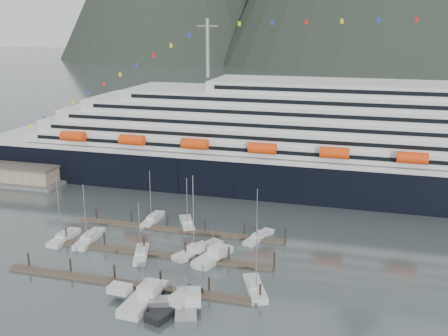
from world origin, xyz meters
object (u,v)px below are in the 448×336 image
at_px(sailboat_d, 198,251).
at_px(sailboat_f, 187,224).
at_px(sailboat_e, 153,220).
at_px(sailboat_c, 141,255).
at_px(sailboat_h, 255,289).
at_px(warehouse, 1,169).
at_px(sailboat_a, 64,238).
at_px(trawler_b, 143,297).
at_px(trawler_d, 185,305).
at_px(sailboat_b, 89,239).
at_px(trawler_e, 212,256).
at_px(trawler_c, 174,303).
at_px(sailboat_g, 259,237).
at_px(cruise_ship, 350,150).

height_order(sailboat_d, sailboat_f, sailboat_d).
distance_m(sailboat_d, sailboat_e, 20.91).
height_order(sailboat_c, sailboat_d, sailboat_d).
relative_size(sailboat_d, sailboat_h, 1.27).
relative_size(warehouse, sailboat_c, 3.80).
xyz_separation_m(sailboat_a, trawler_b, (27.23, -19.46, 0.52)).
bearing_deg(sailboat_c, trawler_d, -156.54).
relative_size(sailboat_b, trawler_d, 1.15).
distance_m(trawler_b, trawler_e, 19.81).
bearing_deg(trawler_b, sailboat_e, 23.79).
relative_size(sailboat_b, trawler_c, 1.09).
bearing_deg(trawler_e, sailboat_f, 50.22).
xyz_separation_m(sailboat_h, trawler_e, (-10.86, 10.00, 0.44)).
bearing_deg(sailboat_h, sailboat_c, 50.50).
distance_m(sailboat_d, sailboat_h, 19.09).
distance_m(sailboat_g, trawler_c, 32.32).
height_order(sailboat_a, trawler_c, sailboat_a).
height_order(warehouse, trawler_b, trawler_b).
relative_size(sailboat_f, trawler_c, 0.98).
bearing_deg(sailboat_c, sailboat_g, -73.56).
bearing_deg(sailboat_g, sailboat_d, 152.19).
xyz_separation_m(sailboat_e, sailboat_h, (30.36, -26.03, 0.02)).
height_order(cruise_ship, sailboat_h, cruise_ship).
relative_size(sailboat_g, trawler_c, 0.97).
relative_size(cruise_ship, trawler_b, 17.44).
height_order(sailboat_d, trawler_c, sailboat_d).
xyz_separation_m(cruise_ship, trawler_c, (-24.17, -69.90, -11.22)).
height_order(cruise_ship, sailboat_e, cruise_ship).
relative_size(sailboat_f, sailboat_h, 0.90).
bearing_deg(trawler_c, sailboat_b, 70.01).
relative_size(trawler_b, trawler_e, 1.10).
bearing_deg(sailboat_c, sailboat_d, -84.41).
bearing_deg(sailboat_g, cruise_ship, -5.54).
bearing_deg(sailboat_d, sailboat_g, -18.29).
bearing_deg(sailboat_a, cruise_ship, -49.93).
height_order(sailboat_b, trawler_e, sailboat_b).
xyz_separation_m(sailboat_b, trawler_c, (27.32, -20.58, 0.39)).
distance_m(sailboat_a, sailboat_g, 42.05).
bearing_deg(sailboat_d, trawler_c, -144.82).
bearing_deg(sailboat_a, sailboat_h, -104.86).
bearing_deg(sailboat_g, warehouse, 91.24).
relative_size(sailboat_c, trawler_d, 1.02).
bearing_deg(trawler_e, sailboat_a, 104.38).
bearing_deg(warehouse, sailboat_a, -39.67).
bearing_deg(sailboat_d, sailboat_h, -102.93).
relative_size(sailboat_f, trawler_e, 1.10).
height_order(sailboat_h, trawler_d, sailboat_h).
xyz_separation_m(sailboat_g, trawler_d, (-5.56, -31.52, 0.47)).
distance_m(sailboat_c, trawler_e, 14.34).
bearing_deg(sailboat_f, sailboat_d, -178.33).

